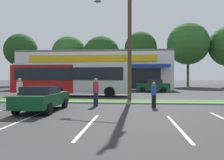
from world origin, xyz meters
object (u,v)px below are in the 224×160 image
utility_pole (128,24)px  car_1 (153,86)px  pedestrian_mid (154,95)px  pedestrian_far (96,92)px  car_2 (42,98)px  pedestrian_near_bench (20,92)px  city_bus (71,78)px

utility_pole → car_1: utility_pole is taller
pedestrian_mid → pedestrian_far: (-3.69, 0.42, 0.12)m
car_2 → car_1: bearing=-23.8°
car_2 → pedestrian_near_bench: bearing=50.8°
car_2 → pedestrian_near_bench: 2.90m
city_bus → pedestrian_far: city_bus is taller
city_bus → pedestrian_mid: city_bus is taller
city_bus → car_2: city_bus is taller
utility_pole → pedestrian_far: size_ratio=6.18×
utility_pole → pedestrian_near_bench: bearing=-152.9°
utility_pole → car_2: utility_pole is taller
pedestrian_near_bench → city_bus: bearing=-39.3°
car_2 → pedestrian_far: (2.59, 2.48, 0.18)m
pedestrian_near_bench → pedestrian_mid: (8.53, 0.22, -0.11)m
pedestrian_mid → car_2: bearing=-35.5°
pedestrian_near_bench → pedestrian_mid: size_ratio=1.14×
utility_pole → car_1: 13.08m
pedestrian_mid → city_bus: bearing=-101.2°
car_2 → pedestrian_far: size_ratio=2.42×
car_2 → pedestrian_near_bench: size_ratio=2.43×
car_1 → car_2: 18.61m
pedestrian_near_bench → pedestrian_far: 4.88m
pedestrian_near_bench → pedestrian_far: pedestrian_far is taller
utility_pole → pedestrian_mid: bearing=-63.2°
car_2 → pedestrian_near_bench: (-2.25, 1.83, 0.18)m
city_bus → pedestrian_mid: size_ratio=7.29×
city_bus → pedestrian_far: bearing=-62.6°
pedestrian_mid → pedestrian_far: 3.72m
utility_pole → car_2: (-4.62, -5.35, -5.23)m
car_2 → city_bus: bearing=6.1°
car_1 → pedestrian_near_bench: bearing=57.2°
car_2 → pedestrian_near_bench: pedestrian_near_bench is taller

